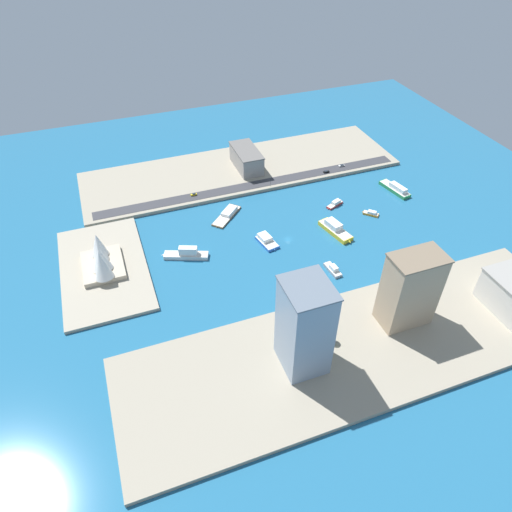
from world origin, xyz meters
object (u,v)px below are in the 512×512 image
object	(u,v)px
ferry_green_doubledeck	(395,189)
opera_landmark	(101,259)
catamaran_blue	(266,240)
barge_flat_brown	(228,214)
yacht_sleek_gray	(333,269)
tugboat_red	(335,204)
water_taxi_orange	(371,213)
ferry_white_commuter	(186,254)
ferry_yellow_fast	(335,229)
van_white	(342,165)
traffic_light_waterfront	(270,181)
carpark_squat_concrete	(246,159)
taxi_yellow_cab	(194,194)
apartment_midrise_tan	(410,290)
tower_tall_glass	(305,327)
suv_black	(326,172)

from	to	relation	value
ferry_green_doubledeck	opera_landmark	distance (m)	208.56
catamaran_blue	barge_flat_brown	bearing A→B (deg)	21.19
ferry_green_doubledeck	yacht_sleek_gray	bearing A→B (deg)	126.60
yacht_sleek_gray	opera_landmark	world-z (taller)	opera_landmark
tugboat_red	water_taxi_orange	bearing A→B (deg)	-136.19
catamaran_blue	ferry_white_commuter	bearing A→B (deg)	85.82
ferry_yellow_fast	van_white	xyz separation A→B (m)	(69.99, -42.25, 0.71)
ferry_green_doubledeck	van_white	world-z (taller)	ferry_green_doubledeck
ferry_yellow_fast	traffic_light_waterfront	world-z (taller)	traffic_light_waterfront
van_white	barge_flat_brown	bearing A→B (deg)	105.69
barge_flat_brown	carpark_squat_concrete	bearing A→B (deg)	-31.40
traffic_light_waterfront	opera_landmark	size ratio (longest dim) A/B	0.19
catamaran_blue	taxi_yellow_cab	bearing A→B (deg)	24.93
van_white	traffic_light_waterfront	distance (m)	62.90
apartment_midrise_tan	catamaran_blue	bearing A→B (deg)	26.12
ferry_yellow_fast	apartment_midrise_tan	size ratio (longest dim) A/B	0.67
tugboat_red	opera_landmark	size ratio (longest dim) A/B	0.43
catamaran_blue	barge_flat_brown	distance (m)	38.78
tugboat_red	tower_tall_glass	size ratio (longest dim) A/B	0.29
ferry_yellow_fast	carpark_squat_concrete	size ratio (longest dim) A/B	0.80
carpark_squat_concrete	taxi_yellow_cab	bearing A→B (deg)	116.77
water_taxi_orange	taxi_yellow_cab	xyz separation A→B (m)	(61.06, 107.44, 2.13)
tower_tall_glass	opera_landmark	world-z (taller)	tower_tall_glass
barge_flat_brown	carpark_squat_concrete	size ratio (longest dim) A/B	0.71
barge_flat_brown	apartment_midrise_tan	bearing A→B (deg)	-155.31
van_white	suv_black	xyz separation A→B (m)	(-4.33, 15.45, 0.02)
barge_flat_brown	yacht_sleek_gray	xyz separation A→B (m)	(-74.31, -40.82, 0.23)
van_white	taxi_yellow_cab	size ratio (longest dim) A/B	1.06
suv_black	tugboat_red	bearing A→B (deg)	162.17
yacht_sleek_gray	barge_flat_brown	bearing A→B (deg)	28.78
water_taxi_orange	ferry_yellow_fast	bearing A→B (deg)	105.29
water_taxi_orange	van_white	world-z (taller)	van_white
catamaran_blue	carpark_squat_concrete	size ratio (longest dim) A/B	0.52
water_taxi_orange	apartment_midrise_tan	world-z (taller)	apartment_midrise_tan
water_taxi_orange	suv_black	size ratio (longest dim) A/B	2.19
tower_tall_glass	van_white	bearing A→B (deg)	-34.02
catamaran_blue	traffic_light_waterfront	bearing A→B (deg)	-23.86
barge_flat_brown	van_white	xyz separation A→B (m)	(28.55, -101.64, 2.01)
taxi_yellow_cab	ferry_yellow_fast	bearing A→B (deg)	-132.81
tugboat_red	water_taxi_orange	size ratio (longest dim) A/B	1.43
barge_flat_brown	van_white	size ratio (longest dim) A/B	5.39
van_white	taxi_yellow_cab	bearing A→B (deg)	90.08
ferry_yellow_fast	tower_tall_glass	bearing A→B (deg)	143.76
tower_tall_glass	tugboat_red	bearing A→B (deg)	-34.39
apartment_midrise_tan	van_white	size ratio (longest dim) A/B	8.99
tower_tall_glass	van_white	distance (m)	190.03
ferry_yellow_fast	opera_landmark	world-z (taller)	opera_landmark
van_white	opera_landmark	world-z (taller)	opera_landmark
suv_black	taxi_yellow_cab	size ratio (longest dim) A/B	1.04
catamaran_blue	suv_black	bearing A→B (deg)	-50.09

